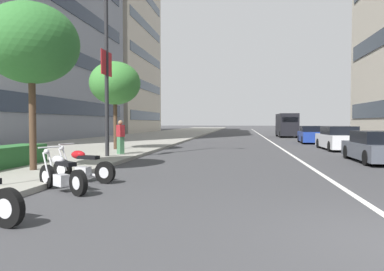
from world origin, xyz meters
The scene contains 13 objects.
sidewalk_right_plaza centered at (30.00, 12.72, 0.07)m, with size 160.00×10.53×0.15m, color gray.
lane_centre_stripe centered at (35.00, 0.00, 0.00)m, with size 110.00×0.16×0.01m, color silver.
motorcycle_second_in_row centered at (3.03, 6.92, 0.41)m, with size 1.24×1.80×1.08m.
motorcycle_nearest_camera centered at (4.50, 7.06, 0.41)m, with size 0.76×2.07×1.08m.
car_lead_in_lane centered at (10.97, -3.11, 0.63)m, with size 4.36×1.91×1.32m.
car_approaching_light centered at (18.06, -3.35, 0.70)m, with size 4.70×1.88×1.46m.
car_mid_block_traffic centered at (25.37, -3.15, 0.66)m, with size 4.44×2.10×1.42m.
delivery_van_ahead centered at (37.78, -2.63, 1.45)m, with size 5.65×2.09×2.72m.
street_lamp_with_banners centered at (10.54, 8.40, 5.61)m, with size 1.26×2.24×9.45m.
street_tree_far_plaza centered at (5.66, 9.30, 4.21)m, with size 3.02×3.02×5.37m.
street_tree_by_lamp_post centered at (14.85, 9.85, 3.95)m, with size 2.92×2.92×5.06m.
pedestrian_on_plaza centered at (11.81, 8.48, 0.98)m, with size 0.46×0.47×1.65m.
office_tower_far_right_block centered at (55.91, 28.85, 17.96)m, with size 21.38×19.82×35.92m.
Camera 1 is at (-5.10, 2.58, 1.68)m, focal length 33.49 mm.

